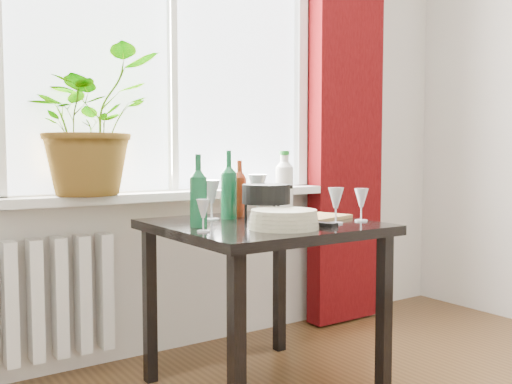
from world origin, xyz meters
TOP-DOWN VIEW (x-y plane):
  - window at (0.00, 2.22)m, footprint 1.72×0.08m
  - windowsill at (0.00, 2.15)m, footprint 1.72×0.20m
  - curtain at (1.12, 2.12)m, footprint 0.50×0.12m
  - radiator at (-0.75, 2.18)m, footprint 0.80×0.10m
  - table at (0.10, 1.55)m, footprint 0.85×0.85m
  - potted_plant at (-0.46, 2.11)m, footprint 0.77×0.73m
  - wine_bottle_left at (-0.20, 1.57)m, footprint 0.08×0.08m
  - wine_bottle_right at (0.05, 1.75)m, footprint 0.09×0.09m
  - bottle_amber at (0.14, 1.79)m, footprint 0.07×0.07m
  - cleaning_bottle at (0.47, 1.88)m, footprint 0.11×0.11m
  - wineglass_front_right at (0.32, 1.33)m, footprint 0.07×0.07m
  - wineglass_far_right at (0.48, 1.34)m, footprint 0.08×0.08m
  - wineglass_back_center at (0.19, 1.71)m, footprint 0.11×0.11m
  - wineglass_back_left at (-0.04, 1.75)m, footprint 0.10×0.10m
  - wineglass_front_left at (-0.26, 1.43)m, footprint 0.06×0.06m
  - plate_stack at (0.05, 1.33)m, footprint 0.37×0.37m
  - fondue_pot at (0.13, 1.56)m, footprint 0.28×0.26m
  - tv_remote at (0.22, 1.32)m, footprint 0.09×0.17m
  - cutting_board at (0.37, 1.50)m, footprint 0.33×0.25m

SIDE VIEW (x-z plane):
  - radiator at x=-0.75m, z-range 0.10..0.66m
  - table at x=0.10m, z-range 0.28..1.02m
  - cutting_board at x=0.37m, z-range 0.74..0.76m
  - tv_remote at x=0.22m, z-range 0.74..0.76m
  - plate_stack at x=0.05m, z-range 0.74..0.81m
  - wineglass_front_left at x=-0.26m, z-range 0.74..0.87m
  - wineglass_far_right at x=0.48m, z-range 0.74..0.89m
  - wineglass_front_right at x=0.32m, z-range 0.74..0.90m
  - fondue_pot at x=0.13m, z-range 0.74..0.90m
  - windowsill at x=0.00m, z-range 0.80..0.84m
  - wineglass_back_left at x=-0.04m, z-range 0.74..0.92m
  - wineglass_back_center at x=0.19m, z-range 0.74..0.95m
  - bottle_amber at x=0.14m, z-range 0.74..1.01m
  - wine_bottle_left at x=-0.20m, z-range 0.74..1.04m
  - wine_bottle_right at x=0.05m, z-range 0.74..1.05m
  - cleaning_bottle at x=0.47m, z-range 0.74..1.06m
  - potted_plant at x=-0.46m, z-range 0.84..1.51m
  - curtain at x=1.12m, z-range 0.01..2.58m
  - window at x=0.00m, z-range 0.79..2.41m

